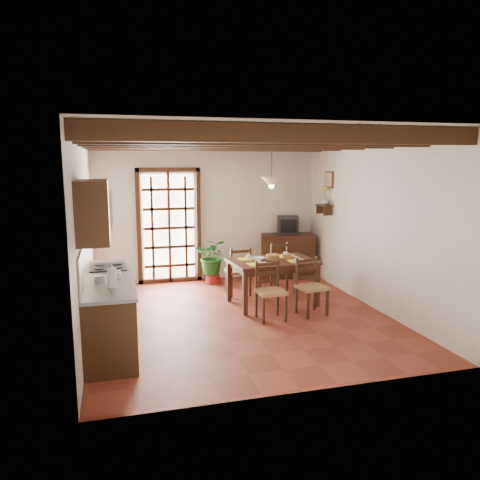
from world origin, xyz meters
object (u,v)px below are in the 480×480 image
object	(u,v)px
chair_near_right	(311,297)
crt_tv	(288,225)
potted_plant	(213,255)
chair_far_right	(274,276)
sideboard	(287,255)
chair_near_left	(271,302)
dining_table	(272,266)
chair_far_left	(238,280)
pendant_lamp	(271,181)
kitchen_counter	(110,310)

from	to	relation	value
chair_near_right	crt_tv	xyz separation A→B (m)	(0.51, 2.39, 0.82)
potted_plant	chair_near_right	bearing A→B (deg)	-64.53
chair_far_right	sideboard	world-z (taller)	chair_far_right
chair_near_left	chair_near_right	world-z (taller)	chair_near_right
chair_far_right	chair_near_left	bearing A→B (deg)	49.90
dining_table	sideboard	size ratio (longest dim) A/B	1.38
chair_near_left	sideboard	world-z (taller)	sideboard
chair_far_right	sideboard	size ratio (longest dim) A/B	0.88
chair_near_left	dining_table	bearing A→B (deg)	67.09
chair_near_left	chair_near_right	xyz separation A→B (m)	(0.70, 0.06, 0.00)
dining_table	sideboard	distance (m)	1.96
chair_near_right	chair_far_left	bearing A→B (deg)	110.53
sideboard	potted_plant	size ratio (longest dim) A/B	0.57
dining_table	chair_near_left	distance (m)	0.89
potted_plant	pendant_lamp	xyz separation A→B (m)	(0.68, -1.52, 1.51)
dining_table	chair_near_left	size ratio (longest dim) A/B	1.66
potted_plant	sideboard	bearing A→B (deg)	3.32
potted_plant	crt_tv	bearing A→B (deg)	3.11
dining_table	chair_far_left	distance (m)	0.89
kitchen_counter	chair_far_right	distance (m)	3.49
chair_far_right	crt_tv	distance (m)	1.40
chair_near_right	crt_tv	size ratio (longest dim) A/B	1.78
dining_table	potted_plant	xyz separation A→B (m)	(-0.68, 1.62, -0.10)
chair_far_right	sideboard	distance (m)	1.17
pendant_lamp	crt_tv	bearing A→B (deg)	59.98
chair_near_right	chair_far_right	bearing A→B (deg)	84.32
dining_table	sideboard	bearing A→B (deg)	56.43
pendant_lamp	kitchen_counter	bearing A→B (deg)	-155.42
chair_near_right	chair_far_left	size ratio (longest dim) A/B	1.02
chair_near_left	pendant_lamp	distance (m)	2.01
sideboard	crt_tv	world-z (taller)	crt_tv
dining_table	chair_far_right	size ratio (longest dim) A/B	1.58
chair_far_left	pendant_lamp	xyz separation A→B (m)	(0.42, -0.59, 1.80)
chair_far_left	potted_plant	size ratio (longest dim) A/B	0.47
chair_near_left	chair_near_right	bearing A→B (deg)	3.09
chair_far_left	chair_near_right	bearing A→B (deg)	118.21
crt_tv	pendant_lamp	world-z (taller)	pendant_lamp
kitchen_counter	chair_near_left	world-z (taller)	kitchen_counter
chair_near_right	sideboard	distance (m)	2.46
chair_far_left	pendant_lamp	world-z (taller)	pendant_lamp
chair_near_left	chair_far_left	size ratio (longest dim) A/B	1.01
chair_far_right	chair_near_right	bearing A→B (deg)	75.85
dining_table	potted_plant	size ratio (longest dim) A/B	0.79
crt_tv	sideboard	bearing A→B (deg)	106.23
kitchen_counter	chair_near_right	bearing A→B (deg)	7.94
pendant_lamp	potted_plant	bearing A→B (deg)	114.26
dining_table	pendant_lamp	bearing A→B (deg)	84.89
chair_far_left	sideboard	xyz separation A→B (m)	(1.34, 1.03, 0.18)
chair_near_left	sideboard	bearing A→B (deg)	61.73
kitchen_counter	pendant_lamp	xyz separation A→B (m)	(2.65, 1.21, 1.60)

